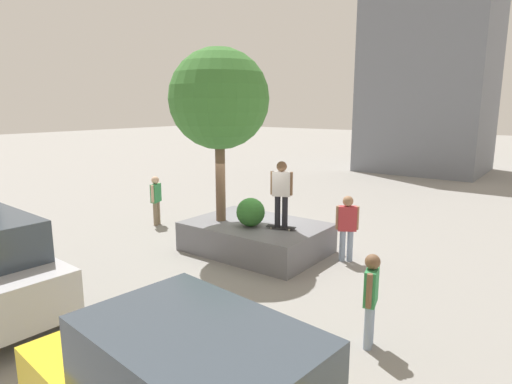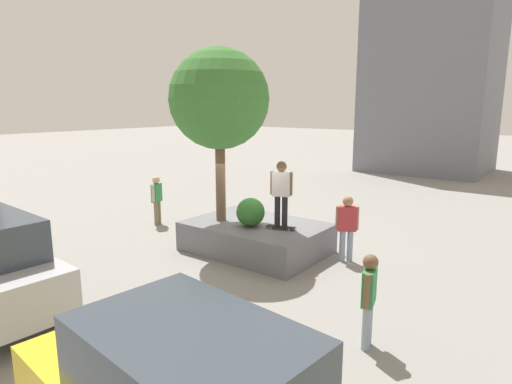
% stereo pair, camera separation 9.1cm
% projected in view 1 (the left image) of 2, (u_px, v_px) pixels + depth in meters
% --- Properties ---
extents(ground_plane, '(120.00, 120.00, 0.00)m').
position_uv_depth(ground_plane, '(259.00, 248.00, 12.73)').
color(ground_plane, gray).
extents(planter_ledge, '(3.80, 2.64, 0.83)m').
position_uv_depth(planter_ledge, '(256.00, 237.00, 12.37)').
color(planter_ledge, slate).
rests_on(planter_ledge, ground).
extents(plaza_tree, '(2.79, 2.79, 4.85)m').
position_uv_depth(plaza_tree, '(219.00, 100.00, 11.92)').
color(plaza_tree, brown).
rests_on(plaza_tree, planter_ledge).
extents(boxwood_shrub, '(0.79, 0.79, 0.79)m').
position_uv_depth(boxwood_shrub, '(251.00, 212.00, 11.91)').
color(boxwood_shrub, '#2D6628').
rests_on(boxwood_shrub, planter_ledge).
extents(skateboard, '(0.83, 0.43, 0.07)m').
position_uv_depth(skateboard, '(281.00, 227.00, 11.68)').
color(skateboard, black).
rests_on(skateboard, planter_ledge).
extents(skateboarder, '(0.56, 0.37, 1.77)m').
position_uv_depth(skateboarder, '(281.00, 189.00, 11.47)').
color(skateboarder, black).
rests_on(skateboarder, skateboard).
extents(passerby_with_bag, '(0.53, 0.42, 1.79)m').
position_uv_depth(passerby_with_bag, '(347.00, 224.00, 11.44)').
color(passerby_with_bag, '#8C9EB7').
rests_on(passerby_with_bag, ground).
extents(bystander_watching, '(0.29, 0.56, 1.68)m').
position_uv_depth(bystander_watching, '(371.00, 294.00, 7.33)').
color(bystander_watching, '#8C9EB7').
rests_on(bystander_watching, ground).
extents(pedestrian_crossing, '(0.36, 0.55, 1.72)m').
position_uv_depth(pedestrian_crossing, '(156.00, 197.00, 15.01)').
color(pedestrian_crossing, '#847056').
rests_on(pedestrian_crossing, ground).
extents(plaza_lowrise_south, '(7.17, 6.43, 12.64)m').
position_uv_depth(plaza_lowrise_south, '(430.00, 69.00, 26.83)').
color(plaza_lowrise_south, slate).
rests_on(plaza_lowrise_south, ground).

